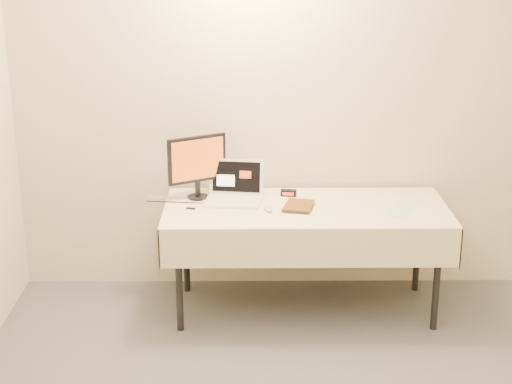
{
  "coord_description": "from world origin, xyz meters",
  "views": [
    {
      "loc": [
        -0.37,
        -2.8,
        2.43
      ],
      "look_at": [
        -0.33,
        1.99,
        0.86
      ],
      "focal_mm": 55.0,
      "sensor_mm": 36.0,
      "label": 1
    }
  ],
  "objects_px": {
    "table": "(306,216)",
    "laptop": "(235,191)",
    "monitor": "(197,162)",
    "book": "(285,189)"
  },
  "relations": [
    {
      "from": "table",
      "to": "book",
      "type": "xyz_separation_m",
      "value": [
        -0.14,
        0.0,
        0.18
      ]
    },
    {
      "from": "table",
      "to": "monitor",
      "type": "distance_m",
      "value": 0.81
    },
    {
      "from": "laptop",
      "to": "table",
      "type": "bearing_deg",
      "value": -9.08
    },
    {
      "from": "table",
      "to": "laptop",
      "type": "bearing_deg",
      "value": 163.04
    },
    {
      "from": "table",
      "to": "laptop",
      "type": "xyz_separation_m",
      "value": [
        -0.47,
        0.14,
        0.12
      ]
    },
    {
      "from": "table",
      "to": "laptop",
      "type": "relative_size",
      "value": 4.58
    },
    {
      "from": "table",
      "to": "book",
      "type": "bearing_deg",
      "value": 178.12
    },
    {
      "from": "monitor",
      "to": "book",
      "type": "relative_size",
      "value": 1.75
    },
    {
      "from": "monitor",
      "to": "book",
      "type": "xyz_separation_m",
      "value": [
        0.58,
        -0.19,
        -0.13
      ]
    },
    {
      "from": "table",
      "to": "monitor",
      "type": "height_order",
      "value": "monitor"
    }
  ]
}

